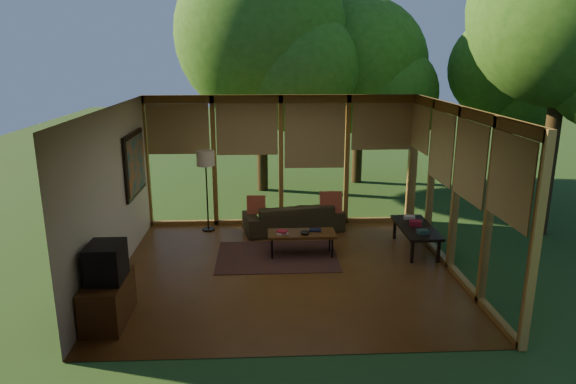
{
  "coord_description": "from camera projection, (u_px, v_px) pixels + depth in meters",
  "views": [
    {
      "loc": [
        -0.38,
        -7.9,
        3.49
      ],
      "look_at": [
        0.05,
        0.7,
        1.17
      ],
      "focal_mm": 32.0,
      "sensor_mm": 36.0,
      "label": 1
    }
  ],
  "objects": [
    {
      "name": "window_wall_back",
      "position": [
        281.0,
        161.0,
        10.6
      ],
      "size": [
        5.5,
        0.12,
        2.7
      ],
      "primitive_type": "cube",
      "color": "olive",
      "rests_on": "ground"
    },
    {
      "name": "wall_front",
      "position": [
        297.0,
        250.0,
        5.78
      ],
      "size": [
        5.5,
        0.04,
        2.7
      ],
      "primitive_type": "cube",
      "color": "beige",
      "rests_on": "ground"
    },
    {
      "name": "tree_se",
      "position": [
        569.0,
        9.0,
        9.25
      ],
      "size": [
        3.59,
        3.59,
        6.09
      ],
      "color": "#322412",
      "rests_on": "ground"
    },
    {
      "name": "rug",
      "position": [
        277.0,
        256.0,
        9.13
      ],
      "size": [
        2.13,
        1.51,
        0.01
      ],
      "primitive_type": "cube",
      "color": "brown",
      "rests_on": "floor"
    },
    {
      "name": "wall_painting",
      "position": [
        135.0,
        164.0,
        9.35
      ],
      "size": [
        0.06,
        1.35,
        1.15
      ],
      "color": "black",
      "rests_on": "wall_left"
    },
    {
      "name": "console_book_c",
      "position": [
        409.0,
        217.0,
        9.76
      ],
      "size": [
        0.23,
        0.19,
        0.06
      ],
      "primitive_type": "cube",
      "rotation": [
        0.0,
        0.0,
        -0.2
      ],
      "color": "beige",
      "rests_on": "side_console"
    },
    {
      "name": "tree_ne",
      "position": [
        360.0,
        66.0,
        13.76
      ],
      "size": [
        3.6,
        3.6,
        4.98
      ],
      "color": "#322412",
      "rests_on": "ground"
    },
    {
      "name": "ct_book_lower",
      "position": [
        282.0,
        233.0,
        9.03
      ],
      "size": [
        0.23,
        0.19,
        0.03
      ],
      "primitive_type": "cube",
      "rotation": [
        0.0,
        0.0,
        0.24
      ],
      "color": "beige",
      "rests_on": "coffee_table"
    },
    {
      "name": "tree_nw",
      "position": [
        261.0,
        35.0,
        12.7
      ],
      "size": [
        4.27,
        4.27,
        6.09
      ],
      "color": "#322412",
      "rests_on": "ground"
    },
    {
      "name": "side_console",
      "position": [
        416.0,
        229.0,
        9.35
      ],
      "size": [
        0.6,
        1.4,
        0.46
      ],
      "color": "black",
      "rests_on": "floor"
    },
    {
      "name": "ct_book_upper",
      "position": [
        282.0,
        231.0,
        9.02
      ],
      "size": [
        0.22,
        0.2,
        0.03
      ],
      "primitive_type": "cube",
      "rotation": [
        0.0,
        0.0,
        -0.44
      ],
      "color": "maroon",
      "rests_on": "coffee_table"
    },
    {
      "name": "media_cabinet",
      "position": [
        108.0,
        300.0,
        6.86
      ],
      "size": [
        0.5,
        1.0,
        0.6
      ],
      "primitive_type": "cube",
      "color": "#573317",
      "rests_on": "floor"
    },
    {
      "name": "wall_left",
      "position": [
        112.0,
        195.0,
        8.05
      ],
      "size": [
        0.04,
        5.0,
        2.7
      ],
      "primitive_type": "cube",
      "color": "beige",
      "rests_on": "ground"
    },
    {
      "name": "tree_far",
      "position": [
        501.0,
        69.0,
        13.04
      ],
      "size": [
        2.62,
        2.62,
        4.45
      ],
      "color": "#322412",
      "rests_on": "ground"
    },
    {
      "name": "ct_book_side",
      "position": [
        315.0,
        230.0,
        9.19
      ],
      "size": [
        0.23,
        0.19,
        0.03
      ],
      "primitive_type": "cube",
      "rotation": [
        0.0,
        0.0,
        -0.15
      ],
      "color": "black",
      "rests_on": "coffee_table"
    },
    {
      "name": "sofa",
      "position": [
        293.0,
        217.0,
        10.4
      ],
      "size": [
        2.09,
        1.17,
        0.58
      ],
      "primitive_type": "imported",
      "rotation": [
        0.0,
        0.0,
        3.35
      ],
      "color": "#342C1A",
      "rests_on": "floor"
    },
    {
      "name": "pillow_right",
      "position": [
        331.0,
        203.0,
        10.31
      ],
      "size": [
        0.44,
        0.23,
        0.46
      ],
      "primitive_type": "cube",
      "rotation": [
        -0.21,
        0.0,
        0.0
      ],
      "color": "maroon",
      "rests_on": "sofa"
    },
    {
      "name": "console_book_b",
      "position": [
        416.0,
        223.0,
        9.37
      ],
      "size": [
        0.24,
        0.19,
        0.09
      ],
      "primitive_type": "cube",
      "rotation": [
        0.0,
        0.0,
        -0.23
      ],
      "color": "maroon",
      "rests_on": "side_console"
    },
    {
      "name": "floor_lamp",
      "position": [
        206.0,
        163.0,
        10.15
      ],
      "size": [
        0.36,
        0.36,
        1.65
      ],
      "color": "black",
      "rests_on": "floor"
    },
    {
      "name": "floor",
      "position": [
        287.0,
        271.0,
        8.54
      ],
      "size": [
        5.5,
        5.5,
        0.0
      ],
      "primitive_type": "plane",
      "color": "brown",
      "rests_on": "ground"
    },
    {
      "name": "television",
      "position": [
        106.0,
        262.0,
        6.72
      ],
      "size": [
        0.45,
        0.55,
        0.5
      ],
      "primitive_type": "cube",
      "color": "black",
      "rests_on": "media_cabinet"
    },
    {
      "name": "exterior_lawn",
      "position": [
        521.0,
        165.0,
        16.64
      ],
      "size": [
        40.0,
        40.0,
        0.0
      ],
      "primitive_type": "plane",
      "color": "#27481B",
      "rests_on": "ground"
    },
    {
      "name": "console_book_a",
      "position": [
        423.0,
        232.0,
        8.94
      ],
      "size": [
        0.2,
        0.15,
        0.07
      ],
      "primitive_type": "cube",
      "rotation": [
        0.0,
        0.0,
        0.05
      ],
      "color": "#2D4E49",
      "rests_on": "side_console"
    },
    {
      "name": "ceiling",
      "position": [
        287.0,
        107.0,
        7.84
      ],
      "size": [
        5.5,
        5.5,
        0.0
      ],
      "primitive_type": "plane",
      "rotation": [
        3.14,
        0.0,
        0.0
      ],
      "color": "white",
      "rests_on": "ground"
    },
    {
      "name": "coffee_table",
      "position": [
        302.0,
        234.0,
        9.11
      ],
      "size": [
        1.2,
        0.5,
        0.43
      ],
      "color": "#573317",
      "rests_on": "floor"
    },
    {
      "name": "window_wall_right",
      "position": [
        456.0,
        190.0,
        8.32
      ],
      "size": [
        0.12,
        5.0,
        2.7
      ],
      "primitive_type": "cube",
      "color": "olive",
      "rests_on": "ground"
    },
    {
      "name": "ct_bowl",
      "position": [
        305.0,
        232.0,
        9.0
      ],
      "size": [
        0.16,
        0.16,
        0.07
      ],
      "primitive_type": "ellipsoid",
      "color": "black",
      "rests_on": "coffee_table"
    },
    {
      "name": "pillow_left",
      "position": [
        256.0,
        205.0,
        10.25
      ],
      "size": [
        0.37,
        0.2,
        0.39
      ],
      "primitive_type": "cube",
      "rotation": [
        -0.21,
        0.0,
        0.0
      ],
      "color": "maroon",
      "rests_on": "sofa"
    }
  ]
}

